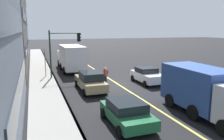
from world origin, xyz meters
TOP-DOWN VIEW (x-y plane):
  - ground at (0.00, 0.00)m, footprint 200.00×200.00m
  - sidewalk_slab at (0.00, 6.66)m, footprint 80.00×2.61m
  - curb_edge at (0.00, 5.43)m, footprint 80.00×0.16m
  - lane_stripe_center at (0.00, 0.00)m, footprint 80.00×0.16m
  - car_white at (-0.54, -2.84)m, footprint 3.96×2.09m
  - car_green at (-8.58, 2.83)m, footprint 3.92×2.05m
  - car_tan at (-1.21, 2.99)m, footprint 4.78×1.96m
  - truck_blue at (-9.06, -2.14)m, footprint 6.59×2.52m
  - truck_white at (8.75, 2.94)m, footprint 8.34×2.60m
  - pedestrian_with_backpack at (0.68, 0.99)m, footprint 0.42×0.43m
  - traffic_light_mast at (4.54, 4.43)m, footprint 0.28×3.36m
  - street_sign_post at (5.57, 6.26)m, footprint 0.60×0.08m

SIDE VIEW (x-z plane):
  - ground at x=0.00m, z-range 0.00..0.00m
  - lane_stripe_center at x=0.00m, z-range 0.00..0.01m
  - sidewalk_slab at x=0.00m, z-range 0.00..0.15m
  - curb_edge at x=0.00m, z-range 0.00..0.15m
  - car_green at x=-8.58m, z-range 0.04..1.39m
  - car_white at x=-0.54m, z-range 0.02..1.51m
  - car_tan at x=-1.21m, z-range 0.00..1.62m
  - pedestrian_with_backpack at x=0.68m, z-range 0.13..1.73m
  - truck_blue at x=-9.06m, z-range 0.13..2.99m
  - truck_white at x=8.75m, z-range 0.09..3.28m
  - street_sign_post at x=5.57m, z-range 0.27..3.34m
  - traffic_light_mast at x=4.54m, z-range 0.93..5.99m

